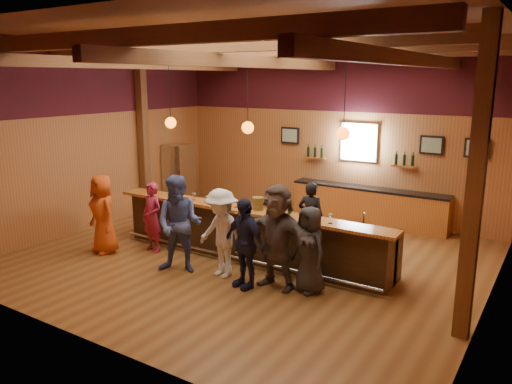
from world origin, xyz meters
TOP-DOWN VIEW (x-y plane):
  - room at (0.00, 0.06)m, footprint 9.04×9.00m
  - bar_counter at (0.02, 0.15)m, footprint 6.30×1.07m
  - back_bar_cabinet at (1.20, 3.72)m, footprint 4.00×0.52m
  - window at (0.80, 3.95)m, footprint 0.95×0.09m
  - framed_pictures at (1.67, 3.94)m, footprint 5.35×0.05m
  - wine_shelves at (0.80, 3.88)m, footprint 3.00×0.18m
  - pendant_lights at (0.00, 0.00)m, footprint 4.24×0.24m
  - stainless_fridge at (-4.10, 2.60)m, footprint 0.70×0.70m
  - customer_orange at (-2.80, -1.32)m, footprint 0.94×0.74m
  - customer_redvest at (-1.97, -0.72)m, footprint 0.59×0.43m
  - customer_denim at (-0.71, -1.30)m, footprint 1.11×0.99m
  - customer_white at (0.10, -1.05)m, footprint 1.19×0.82m
  - customer_navy at (0.73, -1.23)m, footprint 1.03×0.64m
  - customer_brown at (1.22, -0.93)m, footprint 1.79×0.73m
  - customer_dark at (1.79, -0.79)m, footprint 0.88×0.75m
  - bartender at (0.93, 0.99)m, footprint 0.60×0.43m
  - ice_bucket at (0.31, -0.11)m, footprint 0.23×0.23m
  - bottle_a at (0.61, -0.05)m, footprint 0.08×0.08m
  - bottle_b at (0.97, -0.02)m, footprint 0.08×0.08m
  - glass_a at (-2.54, -0.15)m, footprint 0.08×0.08m
  - glass_b at (-1.81, -0.17)m, footprint 0.07×0.07m
  - glass_c at (-1.27, -0.16)m, footprint 0.07×0.07m
  - glass_d at (-0.83, -0.25)m, footprint 0.08×0.08m
  - glass_e at (-0.16, -0.21)m, footprint 0.08×0.08m
  - glass_f at (0.81, -0.27)m, footprint 0.08×0.08m
  - glass_g at (1.45, -0.08)m, footprint 0.09×0.09m
  - glass_h at (1.91, -0.23)m, footprint 0.08×0.08m

SIDE VIEW (x-z plane):
  - back_bar_cabinet at x=1.20m, z-range 0.00..0.95m
  - bar_counter at x=0.02m, z-range -0.03..1.08m
  - customer_redvest at x=-1.97m, z-range 0.00..1.50m
  - customer_dark at x=1.79m, z-range 0.00..1.53m
  - bartender at x=0.93m, z-range 0.00..1.55m
  - customer_navy at x=0.73m, z-range 0.00..1.63m
  - customer_white at x=0.10m, z-range 0.00..1.68m
  - customer_orange at x=-2.80m, z-range 0.00..1.69m
  - stainless_fridge at x=-4.10m, z-range 0.00..1.80m
  - customer_brown at x=1.22m, z-range 0.00..1.88m
  - customer_denim at x=-0.71m, z-range 0.00..1.89m
  - glass_b at x=-1.81m, z-range 1.15..1.31m
  - glass_c at x=-1.27m, z-range 1.15..1.31m
  - glass_e at x=-0.16m, z-range 1.15..1.32m
  - glass_a at x=-2.54m, z-range 1.15..1.32m
  - glass_f at x=0.81m, z-range 1.15..1.32m
  - ice_bucket at x=0.31m, z-range 1.11..1.36m
  - glass_d at x=-0.83m, z-range 1.15..1.33m
  - glass_h at x=1.91m, z-range 1.15..1.34m
  - bottle_b at x=0.97m, z-range 1.07..1.42m
  - bottle_a at x=0.61m, z-range 1.07..1.43m
  - glass_g at x=1.45m, z-range 1.15..1.35m
  - wine_shelves at x=0.80m, z-range 1.47..1.77m
  - window at x=0.80m, z-range 1.57..2.52m
  - framed_pictures at x=1.67m, z-range 1.88..2.33m
  - pendant_lights at x=0.00m, z-range 2.02..3.39m
  - room at x=0.00m, z-range 0.95..5.47m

